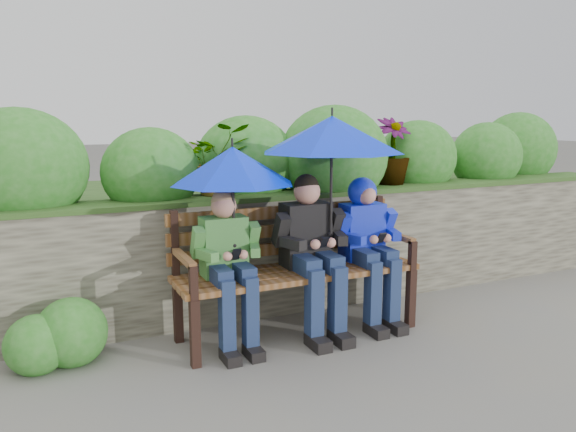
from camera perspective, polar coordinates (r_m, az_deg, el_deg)
name	(u,v)px	position (r m, az deg, el deg)	size (l,w,h in m)	color
ground	(294,342)	(4.33, 0.57, -12.70)	(60.00, 60.00, 0.00)	slate
garden_backdrop	(220,221)	(5.51, -6.96, -0.47)	(8.00, 2.86, 1.81)	#514C3F
park_bench	(294,260)	(4.38, 0.57, -4.54)	(1.90, 0.56, 1.00)	black
boy_left	(228,260)	(4.07, -6.08, -4.43)	(0.49, 0.57, 1.16)	#3E8235
boy_middle	(312,246)	(4.31, 2.43, -3.09)	(0.55, 0.64, 1.24)	black
boy_right	(368,237)	(4.57, 8.12, -2.11)	(0.51, 0.62, 1.19)	#0F2AC5
umbrella_left	(233,165)	(3.99, -5.65, 5.13)	(0.90, 0.90, 0.79)	#0226F0
umbrella_right	(332,134)	(4.25, 4.47, 8.26)	(1.09, 1.09, 0.98)	#0226F0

